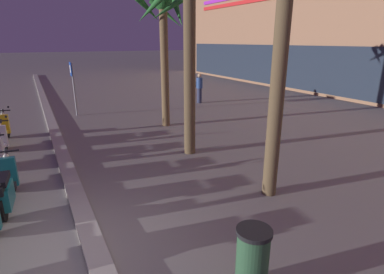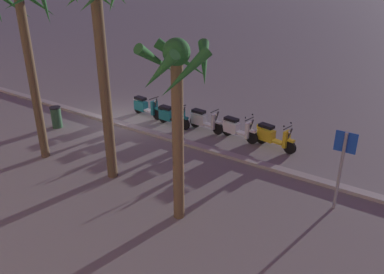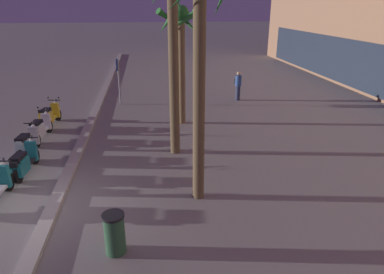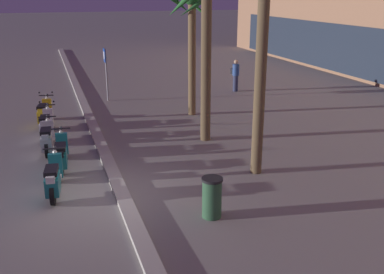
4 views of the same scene
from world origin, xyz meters
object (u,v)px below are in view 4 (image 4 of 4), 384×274
(palm_tree_by_mall_entrance, at_px, (192,21))
(scooter_teal_second_in_line, at_px, (54,179))
(scooter_teal_far_back, at_px, (61,154))
(pedestrian_window_shopping, at_px, (236,75))
(scooter_yellow_mid_front, at_px, (45,113))
(scooter_silver_lead_nearest, at_px, (47,139))
(litter_bin, at_px, (212,197))
(scooter_white_last_in_row, at_px, (47,125))
(crossing_sign, at_px, (106,68))

(palm_tree_by_mall_entrance, bearing_deg, scooter_teal_second_in_line, -42.59)
(scooter_teal_far_back, relative_size, scooter_teal_second_in_line, 0.99)
(pedestrian_window_shopping, bearing_deg, scooter_yellow_mid_front, -70.88)
(scooter_silver_lead_nearest, height_order, pedestrian_window_shopping, pedestrian_window_shopping)
(scooter_yellow_mid_front, bearing_deg, scooter_silver_lead_nearest, 0.55)
(scooter_teal_second_in_line, xyz_separation_m, pedestrian_window_shopping, (-9.68, 9.18, 0.39))
(pedestrian_window_shopping, distance_m, litter_bin, 13.30)
(scooter_yellow_mid_front, height_order, pedestrian_window_shopping, pedestrian_window_shopping)
(scooter_white_last_in_row, distance_m, scooter_teal_far_back, 3.15)
(crossing_sign, height_order, pedestrian_window_shopping, crossing_sign)
(scooter_teal_far_back, bearing_deg, scooter_white_last_in_row, -173.81)
(litter_bin, bearing_deg, scooter_white_last_in_row, -154.64)
(scooter_silver_lead_nearest, distance_m, crossing_sign, 7.07)
(pedestrian_window_shopping, bearing_deg, scooter_white_last_in_row, -62.71)
(scooter_yellow_mid_front, relative_size, scooter_white_last_in_row, 1.03)
(scooter_yellow_mid_front, xyz_separation_m, pedestrian_window_shopping, (-3.22, 9.28, 0.38))
(scooter_teal_far_back, relative_size, crossing_sign, 0.76)
(scooter_yellow_mid_front, bearing_deg, pedestrian_window_shopping, 109.12)
(scooter_teal_second_in_line, bearing_deg, palm_tree_by_mall_entrance, 137.41)
(palm_tree_by_mall_entrance, bearing_deg, pedestrian_window_shopping, 135.03)
(scooter_teal_far_back, xyz_separation_m, pedestrian_window_shopping, (-7.91, 8.91, 0.40))
(scooter_silver_lead_nearest, height_order, crossing_sign, crossing_sign)
(scooter_teal_far_back, xyz_separation_m, palm_tree_by_mall_entrance, (-4.40, 5.40, 3.31))
(scooter_yellow_mid_front, bearing_deg, scooter_teal_second_in_line, 0.94)
(scooter_yellow_mid_front, relative_size, palm_tree_by_mall_entrance, 0.36)
(pedestrian_window_shopping, bearing_deg, palm_tree_by_mall_entrance, -44.97)
(litter_bin, bearing_deg, scooter_teal_far_back, -142.84)
(scooter_silver_lead_nearest, xyz_separation_m, scooter_teal_far_back, (1.51, 0.35, -0.01))
(scooter_teal_far_back, bearing_deg, palm_tree_by_mall_entrance, 129.16)
(palm_tree_by_mall_entrance, xyz_separation_m, pedestrian_window_shopping, (-3.51, 3.50, -2.91))
(scooter_teal_far_back, height_order, crossing_sign, crossing_sign)
(scooter_yellow_mid_front, height_order, scooter_teal_far_back, scooter_yellow_mid_front)
(scooter_white_last_in_row, height_order, litter_bin, scooter_white_last_in_row)
(scooter_yellow_mid_front, distance_m, crossing_sign, 4.42)
(crossing_sign, relative_size, palm_tree_by_mall_entrance, 0.48)
(scooter_silver_lead_nearest, bearing_deg, scooter_teal_second_in_line, 1.32)
(scooter_white_last_in_row, xyz_separation_m, scooter_silver_lead_nearest, (1.62, -0.01, 0.01))
(crossing_sign, bearing_deg, palm_tree_by_mall_entrance, 39.94)
(scooter_white_last_in_row, height_order, pedestrian_window_shopping, pedestrian_window_shopping)
(scooter_yellow_mid_front, xyz_separation_m, scooter_silver_lead_nearest, (3.18, 0.03, -0.01))
(scooter_yellow_mid_front, height_order, scooter_white_last_in_row, same)
(scooter_teal_second_in_line, distance_m, litter_bin, 4.03)
(palm_tree_by_mall_entrance, height_order, pedestrian_window_shopping, palm_tree_by_mall_entrance)
(scooter_yellow_mid_front, distance_m, litter_bin, 9.38)
(scooter_white_last_in_row, distance_m, pedestrian_window_shopping, 10.41)
(crossing_sign, bearing_deg, scooter_silver_lead_nearest, -23.59)
(pedestrian_window_shopping, bearing_deg, crossing_sign, -90.14)
(crossing_sign, bearing_deg, pedestrian_window_shopping, 89.86)
(crossing_sign, xyz_separation_m, litter_bin, (11.96, 0.61, -1.02))
(scooter_yellow_mid_front, distance_m, scooter_white_last_in_row, 1.55)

